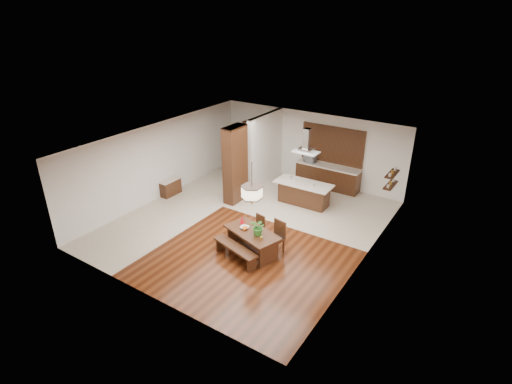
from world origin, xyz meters
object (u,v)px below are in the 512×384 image
Objects in this scene: pendant_lantern at (252,184)px; kitchen_island at (304,193)px; foliage_plant at (259,227)px; dining_table at (252,237)px; island_cup at (312,184)px; microwave at (310,159)px; dining_bench at (235,253)px; range_hood at (307,141)px; dining_chair_right at (275,238)px; dining_chair_left at (257,229)px; fruit_bowl at (245,227)px; hallway_console at (171,187)px.

pendant_lantern is 4.15m from kitchen_island.
kitchen_island is (-0.46, 3.79, -0.53)m from foliage_plant.
dining_table is 3.74m from kitchen_island.
island_cup is at bearing -13.24° from kitchen_island.
microwave is at bearing 101.49° from foliage_plant.
kitchen_island is (-0.02, 4.33, 0.21)m from dining_bench.
dining_chair_right is at bearing -77.09° from range_hood.
pendant_lantern is at bearing -71.38° from microwave.
microwave is (-0.63, 4.94, 0.66)m from dining_chair_left.
fruit_bowl is at bearing -145.82° from dining_chair_right.
dining_chair_right is at bearing -12.66° from hallway_console.
range_hood is at bearing 88.73° from fruit_bowl.
hallway_console is 4.89m from fruit_bowl.
dining_table is at bearing 72.70° from dining_bench.
dining_chair_right is 1.87m from pendant_lantern.
island_cup is at bearing 85.34° from dining_bench.
fruit_bowl is at bearing 174.97° from dining_table.
microwave is (4.01, 3.97, 0.77)m from hallway_console.
pendant_lantern is at bearing -18.13° from hallway_console.
dining_bench is at bearing -116.04° from dining_chair_right.
dining_chair_left is 0.84× the size of dining_chair_right.
dining_bench is 1.25m from dining_chair_left.
fruit_bowl is 2.11× the size of island_cup.
dining_chair_right is 0.77× the size of pendant_lantern.
foliage_plant is 3.71m from island_cup.
kitchen_island is 17.27× the size of island_cup.
kitchen_island is at bearing -90.00° from range_hood.
fruit_bowl reaches higher than hallway_console.
pendant_lantern is (4.89, -1.60, 1.93)m from hallway_console.
hallway_console is at bearing -178.57° from dining_chair_left.
island_cup is 2.19m from microwave.
range_hood is (-0.77, 3.36, 1.96)m from dining_chair_right.
foliage_plant is at bearing -83.02° from range_hood.
dining_chair_left is 0.95× the size of range_hood.
fruit_bowl is (-0.10, 0.62, 0.52)m from dining_bench.
microwave is at bearing 44.70° from hallway_console.
island_cup is at bearing 83.02° from fruit_bowl.
island_cup reaches higher than dining_bench.
dining_table is at bearing -87.70° from kitchen_island.
foliage_plant is (0.26, -0.06, -1.27)m from pendant_lantern.
fruit_bowl is 0.53× the size of microwave.
dining_bench is 0.77× the size of kitchen_island.
hallway_console is 5.70m from microwave.
dining_chair_left is (-0.07, 1.23, 0.20)m from dining_bench.
fruit_bowl is at bearing -79.38° from dining_chair_left.
pendant_lantern is 5.76m from microwave.
dining_chair_right is at bearing -77.86° from kitchen_island.
range_hood is 2.40m from microwave.
island_cup is at bearing -51.90° from microwave.
pendant_lantern is 10.77× the size of island_cup.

